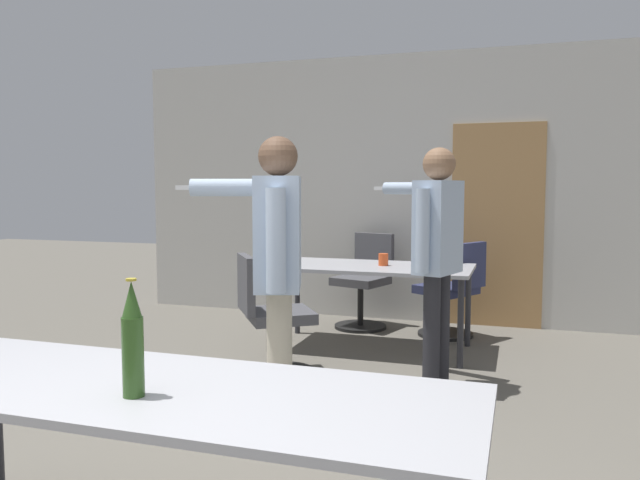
{
  "coord_description": "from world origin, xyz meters",
  "views": [
    {
      "loc": [
        1.33,
        -1.5,
        1.41
      ],
      "look_at": [
        0.2,
        2.0,
        1.1
      ],
      "focal_mm": 35.0,
      "sensor_mm": 36.0,
      "label": 1
    }
  ],
  "objects": [
    {
      "name": "back_wall",
      "position": [
        0.03,
        5.05,
        1.39
      ],
      "size": [
        5.7,
        0.12,
        2.79
      ],
      "color": "beige",
      "rests_on": "ground_plane"
    },
    {
      "name": "conference_table_near",
      "position": [
        0.17,
        0.31,
        0.67
      ],
      "size": [
        2.2,
        0.75,
        0.74
      ],
      "color": "#A8A8AD",
      "rests_on": "ground_plane"
    },
    {
      "name": "conference_table_far",
      "position": [
        0.1,
        3.73,
        0.67
      ],
      "size": [
        1.73,
        0.83,
        0.74
      ],
      "color": "#A8A8AD",
      "rests_on": "ground_plane"
    },
    {
      "name": "person_left_plaid",
      "position": [
        -0.01,
        1.83,
        1.02
      ],
      "size": [
        0.9,
        0.63,
        1.7
      ],
      "rotation": [
        0.0,
        0.0,
        1.89
      ],
      "color": "beige",
      "rests_on": "ground_plane"
    },
    {
      "name": "person_near_casual",
      "position": [
        0.77,
        2.84,
        1.03
      ],
      "size": [
        0.71,
        0.71,
        1.68
      ],
      "rotation": [
        0.0,
        0.0,
        1.26
      ],
      "color": "#28282D",
      "rests_on": "ground_plane"
    },
    {
      "name": "office_chair_near_pushed",
      "position": [
        -0.16,
        4.57,
        0.44
      ],
      "size": [
        0.59,
        0.63,
        0.94
      ],
      "rotation": [
        0.0,
        0.0,
        2.83
      ],
      "color": "black",
      "rests_on": "ground_plane"
    },
    {
      "name": "office_chair_side_rolled",
      "position": [
        -0.43,
        2.75,
        0.42
      ],
      "size": [
        0.68,
        0.66,
        0.91
      ],
      "rotation": [
        0.0,
        0.0,
        5.31
      ],
      "color": "black",
      "rests_on": "ground_plane"
    },
    {
      "name": "office_chair_far_right",
      "position": [
        0.74,
        4.39,
        0.42
      ],
      "size": [
        0.68,
        0.65,
        0.91
      ],
      "rotation": [
        0.0,
        0.0,
        1.03
      ],
      "color": "black",
      "rests_on": "ground_plane"
    },
    {
      "name": "beer_bottle",
      "position": [
        0.15,
        0.19,
        0.92
      ],
      "size": [
        0.07,
        0.07,
        0.39
      ],
      "color": "#2D511E",
      "rests_on": "conference_table_near"
    },
    {
      "name": "drink_cup",
      "position": [
        0.21,
        3.76,
        0.79
      ],
      "size": [
        0.08,
        0.08,
        0.1
      ],
      "color": "#E05123",
      "rests_on": "conference_table_far"
    }
  ]
}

